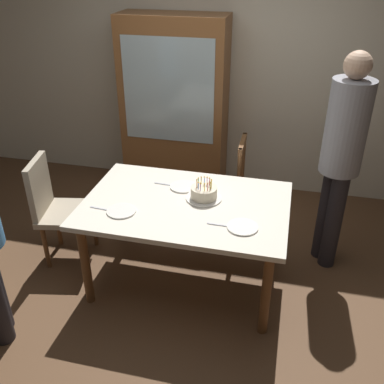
{
  "coord_description": "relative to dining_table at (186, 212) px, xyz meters",
  "views": [
    {
      "loc": [
        0.71,
        -2.73,
        2.45
      ],
      "look_at": [
        0.05,
        0.0,
        0.86
      ],
      "focal_mm": 40.46,
      "sensor_mm": 36.0,
      "label": 1
    }
  ],
  "objects": [
    {
      "name": "fork_far_side",
      "position": [
        -0.24,
        0.24,
        0.09
      ],
      "size": [
        0.18,
        0.03,
        0.01
      ],
      "primitive_type": "cube",
      "rotation": [
        0.0,
        0.0,
        -0.08
      ],
      "color": "silver",
      "rests_on": "dining_table"
    },
    {
      "name": "back_wall",
      "position": [
        0.0,
        1.85,
        0.63
      ],
      "size": [
        6.4,
        0.1,
        2.6
      ],
      "primitive_type": "cube",
      "color": "beige",
      "rests_on": "ground"
    },
    {
      "name": "dining_table",
      "position": [
        0.0,
        0.0,
        0.0
      ],
      "size": [
        1.56,
        1.04,
        0.76
      ],
      "color": "silver",
      "rests_on": "ground"
    },
    {
      "name": "fork_near_guest",
      "position": [
        0.31,
        -0.24,
        0.09
      ],
      "size": [
        0.18,
        0.02,
        0.01
      ],
      "primitive_type": "cube",
      "rotation": [
        0.0,
        0.0,
        -0.02
      ],
      "color": "silver",
      "rests_on": "dining_table"
    },
    {
      "name": "chair_upholstered",
      "position": [
        -1.17,
        0.06,
        -0.14
      ],
      "size": [
        0.52,
        0.52,
        0.95
      ],
      "color": "tan",
      "rests_on": "ground"
    },
    {
      "name": "chair_spindle_back",
      "position": [
        0.14,
        0.84,
        -0.21
      ],
      "size": [
        0.45,
        0.45,
        0.95
      ],
      "color": "brown",
      "rests_on": "ground"
    },
    {
      "name": "person_guest",
      "position": [
        1.13,
        0.56,
        0.38
      ],
      "size": [
        0.32,
        0.32,
        1.83
      ],
      "color": "#262328",
      "rests_on": "ground"
    },
    {
      "name": "plate_near_guest",
      "position": [
        0.47,
        -0.23,
        0.09
      ],
      "size": [
        0.22,
        0.22,
        0.01
      ],
      "primitive_type": "cylinder",
      "color": "white",
      "rests_on": "dining_table"
    },
    {
      "name": "plate_near_celebrant",
      "position": [
        -0.43,
        -0.23,
        0.09
      ],
      "size": [
        0.22,
        0.22,
        0.01
      ],
      "primitive_type": "cylinder",
      "color": "white",
      "rests_on": "dining_table"
    },
    {
      "name": "birthday_cake",
      "position": [
        0.12,
        0.09,
        0.13
      ],
      "size": [
        0.28,
        0.28,
        0.17
      ],
      "color": "silver",
      "rests_on": "dining_table"
    },
    {
      "name": "plate_far_side",
      "position": [
        -0.08,
        0.23,
        0.09
      ],
      "size": [
        0.22,
        0.22,
        0.01
      ],
      "primitive_type": "cylinder",
      "color": "white",
      "rests_on": "dining_table"
    },
    {
      "name": "fork_near_celebrant",
      "position": [
        -0.59,
        -0.24,
        0.09
      ],
      "size": [
        0.18,
        0.03,
        0.01
      ],
      "primitive_type": "cube",
      "rotation": [
        0.0,
        0.0,
        -0.1
      ],
      "color": "silver",
      "rests_on": "dining_table"
    },
    {
      "name": "china_cabinet",
      "position": [
        -0.52,
        1.56,
        0.28
      ],
      "size": [
        1.1,
        0.45,
        1.9
      ],
      "color": "brown",
      "rests_on": "ground"
    },
    {
      "name": "ground",
      "position": [
        0.0,
        0.0,
        -0.67
      ],
      "size": [
        6.4,
        6.4,
        0.0
      ],
      "primitive_type": "plane",
      "color": "brown"
    }
  ]
}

